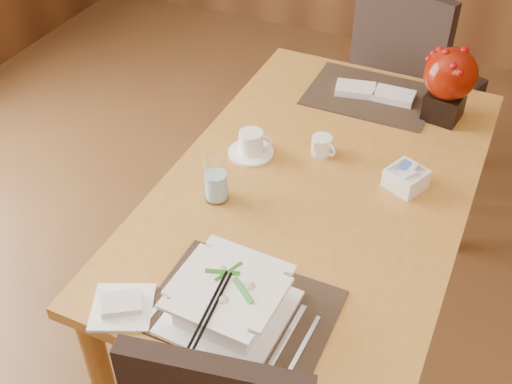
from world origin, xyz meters
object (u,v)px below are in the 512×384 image
at_px(berry_decor, 449,80).
at_px(far_chair, 409,75).
at_px(dining_table, 317,206).
at_px(coffee_cup, 251,145).
at_px(water_glass, 216,176).
at_px(soup_setting, 229,301).
at_px(bread_plate, 123,307).
at_px(creamer_jug, 322,145).
at_px(sugar_caddy, 406,178).

distance_m(berry_decor, far_chair, 0.70).
relative_size(dining_table, coffee_cup, 10.15).
bearing_deg(far_chair, berry_decor, 131.66).
bearing_deg(water_glass, soup_setting, -58.89).
bearing_deg(bread_plate, water_glass, 87.38).
relative_size(dining_table, creamer_jug, 17.41).
distance_m(sugar_caddy, far_chair, 1.04).
distance_m(soup_setting, creamer_jug, 0.72).
height_order(soup_setting, berry_decor, berry_decor).
bearing_deg(coffee_cup, soup_setting, -69.80).
xyz_separation_m(dining_table, soup_setting, (-0.02, -0.58, 0.15)).
bearing_deg(water_glass, dining_table, 37.71).
xyz_separation_m(soup_setting, far_chair, (0.06, 1.67, -0.24)).
bearing_deg(bread_plate, far_chair, 79.89).
bearing_deg(dining_table, water_glass, -142.29).
relative_size(soup_setting, coffee_cup, 1.98).
bearing_deg(soup_setting, bread_plate, -157.67).
bearing_deg(water_glass, coffee_cup, 89.75).
height_order(water_glass, berry_decor, berry_decor).
relative_size(creamer_jug, bread_plate, 0.57).
bearing_deg(far_chair, dining_table, 107.66).
bearing_deg(berry_decor, creamer_jug, -130.26).
distance_m(water_glass, bread_plate, 0.48).
height_order(coffee_cup, bread_plate, coffee_cup).
distance_m(creamer_jug, sugar_caddy, 0.30).
distance_m(sugar_caddy, berry_decor, 0.44).
relative_size(water_glass, sugar_caddy, 1.64).
height_order(dining_table, bread_plate, bread_plate).
bearing_deg(berry_decor, far_chair, 111.96).
distance_m(water_glass, creamer_jug, 0.40).
height_order(soup_setting, water_glass, water_glass).
bearing_deg(soup_setting, water_glass, 123.56).
relative_size(dining_table, berry_decor, 5.70).
bearing_deg(creamer_jug, soup_setting, -63.55).
xyz_separation_m(water_glass, bread_plate, (-0.02, -0.47, -0.08)).
relative_size(coffee_cup, far_chair, 0.15).
relative_size(coffee_cup, creamer_jug, 1.72).
relative_size(sugar_caddy, far_chair, 0.10).
height_order(soup_setting, sugar_caddy, soup_setting).
xyz_separation_m(dining_table, sugar_caddy, (0.25, 0.09, 0.13)).
xyz_separation_m(creamer_jug, sugar_caddy, (0.29, -0.05, 0.00)).
distance_m(dining_table, soup_setting, 0.60).
xyz_separation_m(soup_setting, creamer_jug, (-0.02, 0.72, -0.03)).
distance_m(dining_table, water_glass, 0.37).
relative_size(water_glass, far_chair, 0.17).
height_order(dining_table, soup_setting, soup_setting).
bearing_deg(creamer_jug, bread_plate, -81.12).
bearing_deg(berry_decor, bread_plate, -114.64).
relative_size(coffee_cup, bread_plate, 0.98).
height_order(coffee_cup, water_glass, water_glass).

